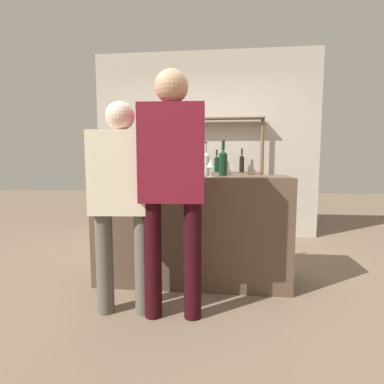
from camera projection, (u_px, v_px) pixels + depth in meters
name	position (u px, v px, depth m)	size (l,w,h in m)	color
ground_plane	(192.00, 280.00, 2.94)	(16.00, 16.00, 0.00)	#7A6651
bar_counter	(192.00, 229.00, 2.89)	(1.81, 0.56, 1.03)	brown
back_wall	(205.00, 145.00, 4.64)	(3.41, 0.12, 2.80)	#B2A899
back_shelf	(204.00, 160.00, 4.49)	(1.75, 0.18, 1.79)	brown
counter_bottle_0	(223.00, 162.00, 2.84)	(0.08, 0.08, 0.33)	black
counter_bottle_1	(205.00, 163.00, 2.92)	(0.08, 0.08, 0.32)	silver
counter_bottle_2	(179.00, 162.00, 3.01)	(0.08, 0.08, 0.34)	brown
wine_glass	(211.00, 164.00, 2.64)	(0.07, 0.07, 0.15)	silver
ice_bucket	(163.00, 165.00, 2.85)	(0.23, 0.23, 0.21)	#846647
customer_center	(172.00, 176.00, 2.15)	(0.48, 0.24, 1.81)	black
customer_left	(122.00, 193.00, 2.23)	(0.48, 0.24, 1.60)	#575347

